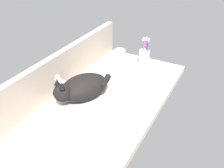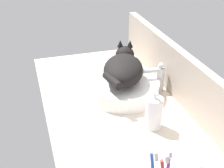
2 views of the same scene
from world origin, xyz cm
name	(u,v)px [view 1 (image 1 of 2)]	position (x,y,z in cm)	size (l,w,h in cm)	color
ground_plane	(103,103)	(0.00, 0.00, -2.00)	(117.58, 58.57, 4.00)	beige
backsplash_panel	(60,71)	(0.00, 27.49, 10.87)	(117.58, 3.60, 21.74)	#AD9E8E
sink_basin	(85,101)	(-9.14, 5.50, 3.33)	(31.81, 31.81, 6.65)	white
cat	(81,87)	(-10.43, 5.93, 12.41)	(30.19, 25.06, 14.00)	black
faucet	(60,85)	(-8.11, 21.55, 7.30)	(3.60, 11.85, 13.60)	silver
soap_dispenser	(104,72)	(16.73, 8.72, 6.35)	(6.53, 6.53, 15.80)	silver
toothbrush_cup	(144,57)	(48.95, -3.65, 5.46)	(7.14, 7.14, 18.71)	silver
water_glass	(120,56)	(46.28, 13.19, 3.48)	(7.43, 7.43, 7.93)	white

